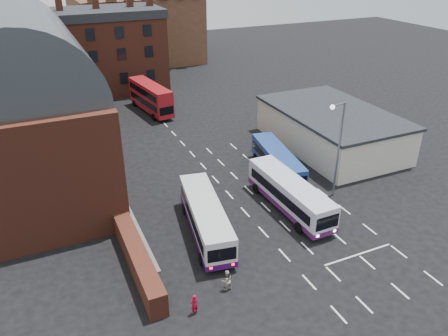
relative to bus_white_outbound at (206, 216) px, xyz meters
name	(u,v)px	position (x,y,z in m)	size (l,w,h in m)	color
ground	(279,249)	(4.24, -4.12, -1.63)	(180.00, 180.00, 0.00)	black
railway_station	(24,99)	(-11.26, 16.88, 6.01)	(12.00, 28.00, 16.00)	#602B1E
forecourt_wall	(138,260)	(-5.96, -2.12, -0.73)	(1.20, 10.00, 1.80)	#602B1E
cream_building	(331,128)	(19.24, 9.88, 0.53)	(10.40, 16.40, 4.25)	beige
brick_terrace	(88,56)	(-1.76, 41.88, 3.87)	(22.00, 10.00, 11.00)	brown
castle_keep	(134,27)	(10.24, 61.88, 4.37)	(22.00, 22.00, 12.00)	brown
bus_white_outbound	(206,216)	(0.00, 0.00, 0.00)	(3.97, 10.36, 2.76)	silver
bus_white_inbound	(290,193)	(7.86, 0.34, 0.03)	(2.74, 10.32, 2.80)	silver
bus_blue	(277,161)	(10.24, 6.37, -0.10)	(3.65, 9.70, 2.58)	navy
bus_red_double	(151,97)	(3.99, 29.31, 0.43)	(3.57, 9.91, 3.88)	maroon
street_lamp	(338,142)	(12.54, 0.63, 3.80)	(1.80, 0.64, 8.99)	slate
pedestrian_red	(194,304)	(-3.86, -7.50, -0.89)	(0.54, 0.35, 1.47)	#A30720
pedestrian_beige	(227,280)	(-1.14, -6.38, -0.88)	(0.73, 0.57, 1.50)	#B2A395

